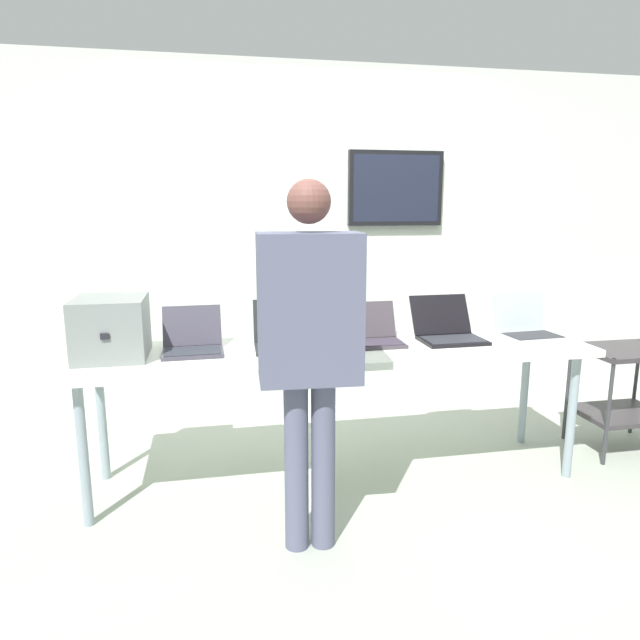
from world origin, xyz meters
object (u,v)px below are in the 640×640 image
at_px(workbench, 338,357).
at_px(storage_cart, 624,383).
at_px(laptop_station_2, 372,334).
at_px(laptop_station_3, 448,330).
at_px(laptop_station_4, 527,327).
at_px(equipment_box, 111,328).
at_px(person, 309,334).
at_px(laptop_station_1, 283,337).
at_px(laptop_station_0, 192,342).

distance_m(workbench, storage_cart, 1.93).
height_order(laptop_station_2, laptop_station_3, laptop_station_3).
bearing_deg(workbench, laptop_station_3, 4.74).
distance_m(laptop_station_2, storage_cart, 1.74).
height_order(workbench, laptop_station_3, laptop_station_3).
bearing_deg(laptop_station_4, laptop_station_3, 178.45).
distance_m(workbench, equipment_box, 1.22).
height_order(workbench, person, person).
bearing_deg(laptop_station_4, laptop_station_1, 179.61).
xyz_separation_m(laptop_station_0, laptop_station_2, (1.01, -0.00, -0.00)).
xyz_separation_m(workbench, equipment_box, (-1.20, 0.03, 0.21)).
distance_m(equipment_box, laptop_station_4, 2.38).
height_order(laptop_station_0, laptop_station_2, laptop_station_0).
bearing_deg(storage_cart, laptop_station_1, 179.78).
bearing_deg(workbench, storage_cart, 1.33).
bearing_deg(laptop_station_4, workbench, -177.94).
bearing_deg(laptop_station_3, workbench, -175.26).
height_order(laptop_station_4, storage_cart, laptop_station_4).
height_order(workbench, laptop_station_2, laptop_station_2).
bearing_deg(laptop_station_2, storage_cart, -0.39).
bearing_deg(equipment_box, laptop_station_0, 4.67).
bearing_deg(storage_cart, equipment_box, -179.69).
height_order(workbench, laptop_station_1, laptop_station_1).
relative_size(laptop_station_2, storage_cart, 0.48).
bearing_deg(laptop_station_0, laptop_station_4, -0.52).
distance_m(equipment_box, laptop_station_3, 1.88).
xyz_separation_m(workbench, person, (-0.27, -0.62, 0.28)).
xyz_separation_m(laptop_station_0, storage_cart, (2.70, -0.02, -0.39)).
relative_size(equipment_box, laptop_station_0, 1.22).
distance_m(laptop_station_0, person, 0.88).
height_order(laptop_station_3, storage_cart, laptop_station_3).
xyz_separation_m(laptop_station_0, person, (0.52, -0.68, 0.17)).
height_order(equipment_box, laptop_station_0, equipment_box).
relative_size(laptop_station_3, person, 0.23).
relative_size(workbench, storage_cart, 4.24).
bearing_deg(workbench, laptop_station_2, 14.61).
height_order(workbench, storage_cart, workbench).
bearing_deg(laptop_station_0, person, -52.61).
xyz_separation_m(equipment_box, person, (0.93, -0.65, 0.07)).
relative_size(laptop_station_2, laptop_station_3, 0.85).
distance_m(laptop_station_1, laptop_station_3, 0.98).
distance_m(laptop_station_1, laptop_station_4, 1.48).
distance_m(laptop_station_2, laptop_station_4, 0.97).
xyz_separation_m(laptop_station_1, laptop_station_4, (1.48, -0.01, -0.00)).
relative_size(workbench, laptop_station_4, 8.11).
xyz_separation_m(workbench, storage_cart, (1.90, 0.04, -0.29)).
distance_m(laptop_station_1, laptop_station_2, 0.51).
height_order(laptop_station_1, laptop_station_2, laptop_station_1).
height_order(laptop_station_2, person, person).
relative_size(workbench, laptop_station_0, 8.65).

